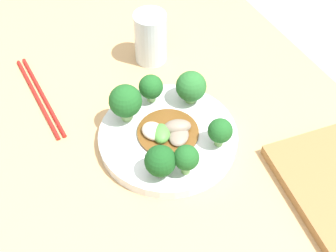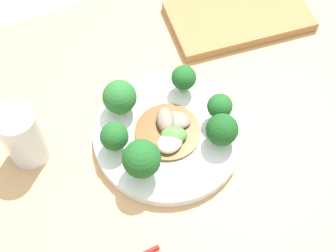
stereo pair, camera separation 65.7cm
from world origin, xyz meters
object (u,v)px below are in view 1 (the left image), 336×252
Objects in this scene: broccoli_east at (152,87)px; stirfry_center at (167,132)px; broccoli_northwest at (160,161)px; drinking_glass at (150,38)px; broccoli_west at (186,158)px; broccoli_southwest at (220,131)px; plate at (168,137)px; broccoli_northeast at (125,101)px; chopsticks at (40,96)px; broccoli_southeast at (191,87)px.

broccoli_east reaches higher than stirfry_center.
drinking_glass is at bearing -23.20° from broccoli_northwest.
broccoli_west reaches higher than broccoli_east.
plate is at bearing 47.66° from broccoli_southwest.
broccoli_east is (0.15, 0.06, -0.00)m from broccoli_southwest.
broccoli_northwest is 0.80× the size of broccoli_northeast.
chopsticks is at bearing 38.34° from stirfry_center.
stirfry_center is at bearing -6.31° from broccoli_west.
chopsticks is at bearing 91.01° from drinking_glass.
plate is 3.77× the size of broccoli_southeast.
plate is 0.23m from drinking_glass.
broccoli_southeast is at bearing -45.56° from broccoli_northwest.
drinking_glass is (0.30, -0.08, -0.00)m from broccoli_west.
broccoli_southeast is 0.16m from broccoli_west.
chopsticks is (0.21, 0.17, -0.01)m from plate.
drinking_glass is at bearing 0.88° from broccoli_southeast.
chopsticks is (0.15, 0.12, -0.06)m from broccoli_northeast.
broccoli_southwest is 0.37m from chopsticks.
broccoli_northeast reaches higher than chopsticks.
plate is 1.03× the size of chopsticks.
plate is 0.10m from broccoli_southwest.
broccoli_southeast is 0.88× the size of broccoli_northeast.
broccoli_southeast is at bearing -3.80° from broccoli_southwest.
broccoli_southeast is 1.17× the size of broccoli_southwest.
plate is 0.10m from broccoli_east.
broccoli_northeast reaches higher than broccoli_east.
broccoli_west is at bearing 107.84° from broccoli_southwest.
stirfry_center reaches higher than plate.
drinking_glass is (0.16, 0.00, -0.00)m from broccoli_southeast.
drinking_glass is 0.25m from chopsticks.
broccoli_east is 0.10m from stirfry_center.
broccoli_west reaches higher than stirfry_center.
broccoli_northwest is at bearing 67.04° from broccoli_west.
broccoli_east is at bearing 154.89° from drinking_glass.
broccoli_southeast is at bearing -179.12° from drinking_glass.
drinking_glass reaches higher than broccoli_northeast.
stirfry_center is (0.08, -0.01, -0.03)m from broccoli_west.
broccoli_northwest is (-0.07, 0.05, 0.04)m from plate.
chopsticks is at bearing 41.23° from broccoli_southwest.
broccoli_southeast reaches higher than plate.
drinking_glass is 0.46× the size of chopsticks.
broccoli_east reaches higher than chopsticks.
broccoli_northeast is at bearing 140.78° from drinking_glass.
broccoli_northeast is 1.26× the size of broccoli_west.
broccoli_northeast is (0.07, 0.05, 0.05)m from plate.
drinking_glass is (0.22, -0.07, 0.05)m from plate.
plate is 3.32× the size of broccoli_northeast.
broccoli_northwest is 1.05× the size of broccoli_east.
broccoli_west is at bearing -112.96° from broccoli_northwest.
broccoli_west is (-0.02, -0.04, 0.00)m from broccoli_northwest.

